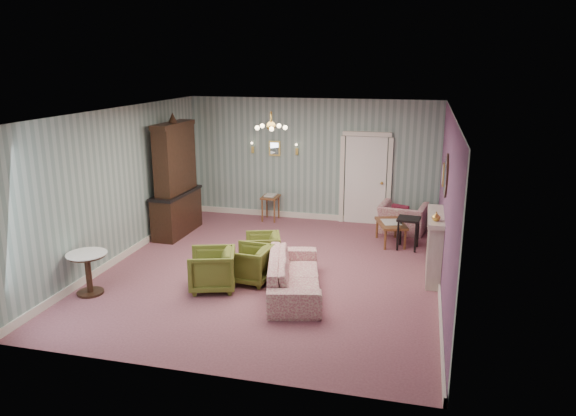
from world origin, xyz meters
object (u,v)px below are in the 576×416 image
(wingback_chair, at_px, (403,213))
(side_table_black, at_px, (408,234))
(olive_chair_c, at_px, (263,248))
(coffee_table, at_px, (391,233))
(pedestal_table, at_px, (89,273))
(olive_chair_b, at_px, (249,262))
(dresser, at_px, (175,176))
(olive_chair_a, at_px, (212,268))
(fireplace, at_px, (434,246))
(sofa_chintz, at_px, (294,269))

(wingback_chair, height_order, side_table_black, wingback_chair)
(olive_chair_c, height_order, coffee_table, olive_chair_c)
(pedestal_table, bearing_deg, olive_chair_b, 25.33)
(olive_chair_b, distance_m, olive_chair_c, 0.87)
(dresser, bearing_deg, olive_chair_c, -28.33)
(olive_chair_a, bearing_deg, olive_chair_b, 114.96)
(fireplace, xyz_separation_m, coffee_table, (-0.85, 1.68, -0.35))
(wingback_chair, distance_m, fireplace, 2.62)
(dresser, relative_size, side_table_black, 3.95)
(sofa_chintz, distance_m, fireplace, 2.57)
(olive_chair_a, relative_size, dresser, 0.29)
(olive_chair_a, bearing_deg, pedestal_table, -87.75)
(olive_chair_a, distance_m, side_table_black, 4.23)
(side_table_black, bearing_deg, olive_chair_c, -149.90)
(olive_chair_a, bearing_deg, coffee_table, 121.22)
(side_table_black, bearing_deg, olive_chair_a, -137.53)
(olive_chair_a, xyz_separation_m, coffee_table, (2.76, 3.13, -0.15))
(side_table_black, bearing_deg, fireplace, -70.82)
(olive_chair_a, distance_m, wingback_chair, 4.96)
(olive_chair_a, distance_m, sofa_chintz, 1.38)
(olive_chair_c, height_order, dresser, dresser)
(fireplace, xyz_separation_m, side_table_black, (-0.49, 1.41, -0.25))
(olive_chair_a, bearing_deg, olive_chair_c, 142.54)
(coffee_table, bearing_deg, olive_chair_c, -141.64)
(olive_chair_a, height_order, olive_chair_c, olive_chair_a)
(olive_chair_b, bearing_deg, pedestal_table, -60.13)
(side_table_black, bearing_deg, dresser, -178.01)
(dresser, height_order, coffee_table, dresser)
(dresser, bearing_deg, olive_chair_a, -53.48)
(sofa_chintz, bearing_deg, coffee_table, -38.81)
(olive_chair_a, height_order, dresser, dresser)
(olive_chair_b, height_order, sofa_chintz, sofa_chintz)
(olive_chair_b, height_order, side_table_black, olive_chair_b)
(wingback_chair, xyz_separation_m, pedestal_table, (-4.87, -4.66, -0.08))
(sofa_chintz, distance_m, wingback_chair, 4.10)
(sofa_chintz, relative_size, coffee_table, 2.31)
(olive_chair_b, height_order, wingback_chair, wingback_chair)
(pedestal_table, bearing_deg, side_table_black, 35.15)
(olive_chair_c, xyz_separation_m, pedestal_table, (-2.38, -2.01, 0.03))
(coffee_table, xyz_separation_m, pedestal_table, (-4.66, -3.81, 0.12))
(fireplace, bearing_deg, pedestal_table, -158.93)
(olive_chair_c, bearing_deg, sofa_chintz, 19.80)
(coffee_table, bearing_deg, wingback_chair, 76.28)
(olive_chair_b, relative_size, pedestal_table, 0.99)
(coffee_table, xyz_separation_m, side_table_black, (0.36, -0.27, 0.10))
(olive_chair_a, distance_m, pedestal_table, 2.01)
(side_table_black, bearing_deg, pedestal_table, -144.85)
(olive_chair_b, bearing_deg, dresser, -128.20)
(olive_chair_b, relative_size, side_table_black, 1.07)
(fireplace, distance_m, coffee_table, 1.92)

